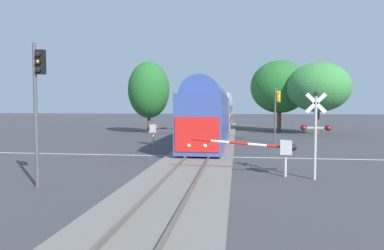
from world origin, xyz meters
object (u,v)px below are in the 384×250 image
crossing_signal_mast (316,126)px  traffic_signal_near_left (38,92)px  oak_behind_train (149,90)px  crossing_gate_near (275,148)px  crossing_gate_far (162,129)px  commuter_train (216,111)px  elm_centre_background (280,87)px  traffic_signal_far_side (277,106)px  oak_far_right (318,87)px

crossing_signal_mast → traffic_signal_near_left: 12.40m
oak_behind_train → crossing_signal_mast: bearing=-60.2°
crossing_gate_near → crossing_gate_far: bearing=124.0°
crossing_gate_near → oak_behind_train: (-12.66, 24.72, 3.89)m
commuter_train → elm_centre_background: size_ratio=4.65×
crossing_signal_mast → crossing_gate_far: size_ratio=0.64×
commuter_train → crossing_signal_mast: commuter_train is taller
elm_centre_background → crossing_gate_far: bearing=-125.2°
crossing_gate_far → traffic_signal_near_left: size_ratio=1.08×
crossing_gate_far → oak_behind_train: oak_behind_train is taller
commuter_train → traffic_signal_near_left: size_ratio=6.99×
traffic_signal_far_side → elm_centre_background: 14.05m
commuter_train → crossing_signal_mast: (6.07, -24.07, -0.25)m
traffic_signal_far_side → elm_centre_background: elm_centre_background is taller
commuter_train → oak_behind_train: bearing=172.1°
crossing_signal_mast → oak_far_right: size_ratio=0.49×
crossing_signal_mast → oak_far_right: bearing=77.5°
traffic_signal_near_left → elm_centre_background: 35.35m
elm_centre_background → crossing_signal_mast: bearing=-93.3°
traffic_signal_far_side → oak_behind_train: bearing=146.4°
crossing_gate_far → oak_far_right: 20.99m
commuter_train → oak_far_right: oak_far_right is taller
crossing_gate_near → crossing_signal_mast: crossing_signal_mast is taller
crossing_signal_mast → traffic_signal_far_side: size_ratio=0.83×
crossing_signal_mast → oak_behind_train: size_ratio=0.48×
oak_far_right → crossing_gate_near: bearing=-106.5°
traffic_signal_far_side → oak_far_right: 12.00m
traffic_signal_near_left → oak_far_right: size_ratio=0.72×
oak_far_right → crossing_gate_far: bearing=-140.1°
traffic_signal_near_left → elm_centre_background: elm_centre_background is taller
crossing_gate_far → traffic_signal_near_left: traffic_signal_near_left is taller
oak_far_right → elm_centre_background: size_ratio=0.92×
crossing_signal_mast → crossing_gate_far: crossing_signal_mast is taller
crossing_gate_near → oak_far_right: oak_far_right is taller
crossing_gate_near → commuter_train: bearing=100.3°
crossing_gate_far → oak_far_right: (15.80, 13.19, 4.12)m
crossing_gate_near → traffic_signal_far_side: (1.69, 15.19, 1.96)m
commuter_train → traffic_signal_far_side: size_ratio=8.44×
crossing_gate_near → oak_behind_train: 28.04m
commuter_train → elm_centre_background: 9.91m
crossing_signal_mast → crossing_gate_far: (-10.05, 12.76, -1.12)m
commuter_train → crossing_gate_far: commuter_train is taller
crossing_gate_far → elm_centre_background: size_ratio=0.71×
crossing_gate_near → traffic_signal_near_left: bearing=-160.1°
crossing_gate_far → elm_centre_background: 20.86m
crossing_signal_mast → oak_behind_train: bearing=119.8°
oak_far_right → elm_centre_background: (-4.03, 3.47, 0.25)m
crossing_gate_far → elm_centre_background: elm_centre_background is taller
crossing_gate_far → oak_far_right: size_ratio=0.77×
traffic_signal_near_left → oak_behind_train: size_ratio=0.69×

